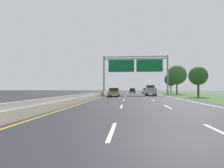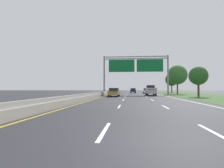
{
  "view_description": "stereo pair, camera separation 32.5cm",
  "coord_description": "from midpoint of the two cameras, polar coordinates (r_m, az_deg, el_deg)",
  "views": [
    {
      "loc": [
        -1.27,
        -5.15,
        1.48
      ],
      "look_at": [
        -4.49,
        31.68,
        2.35
      ],
      "focal_mm": 30.44,
      "sensor_mm": 36.0,
      "label": 1
    },
    {
      "loc": [
        -0.95,
        -5.12,
        1.48
      ],
      "look_at": [
        -4.49,
        31.68,
        2.35
      ],
      "focal_mm": 30.44,
      "sensor_mm": 36.0,
      "label": 2
    }
  ],
  "objects": [
    {
      "name": "car_white_right_lane_sedan",
      "position": [
        57.01,
        9.96,
        -2.0
      ],
      "size": [
        1.86,
        4.41,
        1.57
      ],
      "rotation": [
        0.0,
        0.0,
        1.58
      ],
      "color": "silver",
      "rests_on": "ground"
    },
    {
      "name": "car_blue_centre_lane_sedan",
      "position": [
        60.76,
        5.97,
        -1.97
      ],
      "size": [
        1.83,
        4.4,
        1.57
      ],
      "rotation": [
        0.0,
        0.0,
        1.57
      ],
      "color": "navy",
      "rests_on": "ground"
    },
    {
      "name": "overhead_sign_gantry",
      "position": [
        44.47,
        6.8,
        5.07
      ],
      "size": [
        15.06,
        0.42,
        9.11
      ],
      "color": "gray",
      "rests_on": "ground"
    },
    {
      "name": "grass_verge_right",
      "position": [
        42.89,
        25.59,
        -3.18
      ],
      "size": [
        14.0,
        110.0,
        0.02
      ],
      "primitive_type": "cube",
      "color": "#3D602D",
      "rests_on": "ground"
    },
    {
      "name": "median_barrier_concrete",
      "position": [
        40.52,
        -2.8,
        -2.94
      ],
      "size": [
        0.6,
        110.0,
        0.85
      ],
      "color": "#A8A399",
      "rests_on": "ground"
    },
    {
      "name": "car_gold_left_lane_sedan",
      "position": [
        34.4,
        0.38,
        -2.46
      ],
      "size": [
        1.92,
        4.44,
        1.57
      ],
      "rotation": [
        0.0,
        0.0,
        1.55
      ],
      "color": "#A38438",
      "rests_on": "ground"
    },
    {
      "name": "roadside_tree_distant",
      "position": [
        68.1,
        17.11,
        1.25
      ],
      "size": [
        4.29,
        4.29,
        6.66
      ],
      "color": "#4C3823",
      "rests_on": "ground"
    },
    {
      "name": "roadside_tree_far",
      "position": [
        51.72,
        18.7,
        2.6
      ],
      "size": [
        4.97,
        4.97,
        7.48
      ],
      "color": "#4C3823",
      "rests_on": "ground"
    },
    {
      "name": "ground_plane",
      "position": [
        40.17,
        6.58,
        -3.45
      ],
      "size": [
        220.0,
        220.0,
        0.0
      ],
      "primitive_type": "plane",
      "color": "#2B2B30"
    },
    {
      "name": "pickup_truck_silver",
      "position": [
        42.3,
        11.28,
        -1.88
      ],
      "size": [
        2.03,
        5.41,
        2.2
      ],
      "rotation": [
        0.0,
        0.0,
        1.57
      ],
      "color": "#B2B5BA",
      "rests_on": "ground"
    },
    {
      "name": "lane_striping",
      "position": [
        39.72,
        6.6,
        -3.47
      ],
      "size": [
        11.96,
        106.0,
        0.01
      ],
      "color": "white",
      "rests_on": "ground"
    },
    {
      "name": "roadside_tree_mid",
      "position": [
        36.64,
        24.23,
        2.23
      ],
      "size": [
        3.25,
        3.25,
        5.34
      ],
      "color": "#4C3823",
      "rests_on": "ground"
    }
  ]
}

